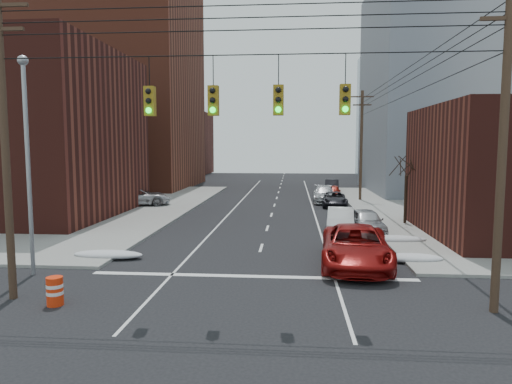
% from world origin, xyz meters
% --- Properties ---
extents(ground, '(160.00, 160.00, 0.00)m').
position_xyz_m(ground, '(0.00, 0.00, 0.00)').
color(ground, black).
rests_on(ground, ground).
extents(building_brick_tall, '(24.00, 20.00, 30.00)m').
position_xyz_m(building_brick_tall, '(-24.00, 48.00, 15.00)').
color(building_brick_tall, brown).
rests_on(building_brick_tall, ground).
extents(building_brick_far, '(22.00, 18.00, 12.00)m').
position_xyz_m(building_brick_far, '(-26.00, 74.00, 6.00)').
color(building_brick_far, '#4A1C16').
rests_on(building_brick_far, ground).
extents(building_office, '(22.00, 20.00, 25.00)m').
position_xyz_m(building_office, '(22.00, 44.00, 12.50)').
color(building_office, gray).
rests_on(building_office, ground).
extents(building_glass, '(20.00, 18.00, 22.00)m').
position_xyz_m(building_glass, '(24.00, 70.00, 11.00)').
color(building_glass, gray).
rests_on(building_glass, ground).
extents(utility_pole_left, '(2.20, 0.28, 11.00)m').
position_xyz_m(utility_pole_left, '(-8.50, 3.00, 5.78)').
color(utility_pole_left, '#473323').
rests_on(utility_pole_left, ground).
extents(utility_pole_right, '(2.20, 0.28, 11.00)m').
position_xyz_m(utility_pole_right, '(8.50, 3.00, 5.78)').
color(utility_pole_right, '#473323').
rests_on(utility_pole_right, ground).
extents(utility_pole_far, '(2.20, 0.28, 11.00)m').
position_xyz_m(utility_pole_far, '(8.50, 34.00, 5.78)').
color(utility_pole_far, '#473323').
rests_on(utility_pole_far, ground).
extents(traffic_signals, '(17.00, 0.42, 2.02)m').
position_xyz_m(traffic_signals, '(0.10, 2.97, 7.17)').
color(traffic_signals, black).
rests_on(traffic_signals, ground).
extents(street_light, '(0.44, 0.44, 9.32)m').
position_xyz_m(street_light, '(-9.50, 6.00, 5.54)').
color(street_light, gray).
rests_on(street_light, ground).
extents(bare_tree, '(2.09, 2.20, 4.93)m').
position_xyz_m(bare_tree, '(9.59, 20.00, 2.32)').
color(bare_tree, black).
rests_on(bare_tree, ground).
extents(snow_nw, '(3.50, 1.08, 0.42)m').
position_xyz_m(snow_nw, '(-7.40, 9.00, 0.21)').
color(snow_nw, silver).
rests_on(snow_nw, ground).
extents(snow_ne, '(3.00, 1.08, 0.42)m').
position_xyz_m(snow_ne, '(7.40, 9.50, 0.21)').
color(snow_ne, silver).
rests_on(snow_ne, ground).
extents(snow_east_far, '(4.00, 1.08, 0.42)m').
position_xyz_m(snow_east_far, '(7.40, 14.00, 0.21)').
color(snow_east_far, silver).
rests_on(snow_east_far, ground).
extents(red_pickup, '(3.60, 6.90, 1.85)m').
position_xyz_m(red_pickup, '(4.64, 8.60, 0.93)').
color(red_pickup, maroon).
rests_on(red_pickup, ground).
extents(parked_car_a, '(2.21, 4.73, 1.56)m').
position_xyz_m(parked_car_a, '(6.40, 16.66, 0.78)').
color(parked_car_a, '#A8A9AD').
rests_on(parked_car_a, ground).
extents(parked_car_b, '(2.12, 4.88, 1.56)m').
position_xyz_m(parked_car_b, '(4.80, 16.94, 0.78)').
color(parked_car_b, silver).
rests_on(parked_car_b, ground).
extents(parked_car_c, '(2.35, 4.89, 1.34)m').
position_xyz_m(parked_car_c, '(5.51, 29.56, 0.67)').
color(parked_car_c, black).
rests_on(parked_car_c, ground).
extents(parked_car_d, '(2.33, 5.46, 1.57)m').
position_xyz_m(parked_car_d, '(4.80, 32.52, 0.78)').
color(parked_car_d, '#A6A6AB').
rests_on(parked_car_d, ground).
extents(parked_car_e, '(2.21, 4.51, 1.48)m').
position_xyz_m(parked_car_e, '(5.83, 35.40, 0.74)').
color(parked_car_e, maroon).
rests_on(parked_car_e, ground).
extents(parked_car_f, '(1.95, 4.70, 1.51)m').
position_xyz_m(parked_car_f, '(6.40, 42.79, 0.76)').
color(parked_car_f, black).
rests_on(parked_car_f, ground).
extents(lot_car_a, '(5.03, 2.93, 1.57)m').
position_xyz_m(lot_car_a, '(-15.86, 23.42, 0.93)').
color(lot_car_a, silver).
rests_on(lot_car_a, sidewalk_nw).
extents(lot_car_b, '(6.09, 4.09, 1.55)m').
position_xyz_m(lot_car_b, '(-12.27, 27.94, 0.93)').
color(lot_car_b, '#B9B8BD').
rests_on(lot_car_b, sidewalk_nw).
extents(lot_car_c, '(5.43, 3.72, 1.46)m').
position_xyz_m(lot_car_c, '(-17.01, 25.46, 0.88)').
color(lot_car_c, black).
rests_on(lot_car_c, sidewalk_nw).
extents(lot_car_d, '(4.85, 3.11, 1.54)m').
position_xyz_m(lot_car_d, '(-18.44, 27.42, 0.92)').
color(lot_car_d, '#BBBAC0').
rests_on(lot_car_d, sidewalk_nw).
extents(construction_barrel, '(0.72, 0.72, 1.01)m').
position_xyz_m(construction_barrel, '(-6.59, 2.43, 0.52)').
color(construction_barrel, red).
rests_on(construction_barrel, ground).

